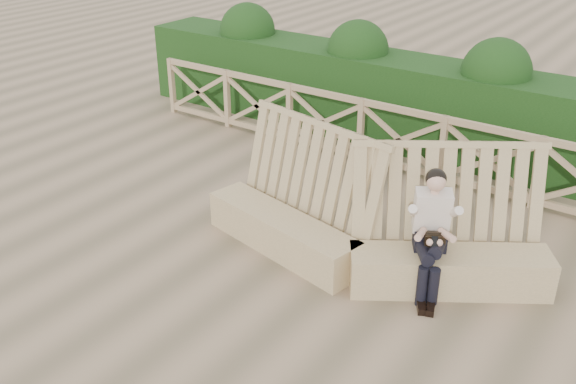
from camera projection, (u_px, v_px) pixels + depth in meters
The scene contains 5 objects.
ground at pixel (268, 269), 7.87m from camera, with size 60.00×60.00×0.00m, color brown.
bench at pixel (364, 236), 7.78m from camera, with size 4.35×1.92×1.62m.
woman at pixel (432, 228), 7.18m from camera, with size 0.66×0.91×1.47m.
guardrail at pixel (400, 140), 10.18m from camera, with size 10.10×0.09×1.10m.
hedge at pixel (432, 108), 10.97m from camera, with size 12.00×1.20×1.50m, color black.
Camera 1 is at (4.01, -5.26, 4.38)m, focal length 40.00 mm.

